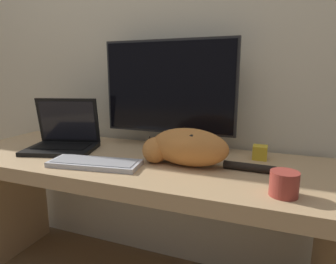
{
  "coord_description": "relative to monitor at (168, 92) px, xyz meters",
  "views": [
    {
      "loc": [
        0.6,
        -0.78,
        1.1
      ],
      "look_at": [
        0.19,
        0.28,
        0.86
      ],
      "focal_mm": 30.0,
      "sensor_mm": 36.0,
      "label": 1
    }
  ],
  "objects": [
    {
      "name": "wall_back",
      "position": [
        -0.11,
        0.17,
        0.29
      ],
      "size": [
        6.4,
        0.06,
        2.6
      ],
      "color": "beige",
      "rests_on": "ground_plane"
    },
    {
      "name": "desk",
      "position": [
        -0.11,
        -0.2,
        -0.43
      ],
      "size": [
        1.75,
        0.62,
        0.72
      ],
      "color": "tan",
      "rests_on": "ground_plane"
    },
    {
      "name": "monitor",
      "position": [
        0.0,
        0.0,
        0.0
      ],
      "size": [
        0.67,
        0.17,
        0.54
      ],
      "color": "#282828",
      "rests_on": "desk"
    },
    {
      "name": "laptop",
      "position": [
        -0.49,
        -0.2,
        -0.24
      ],
      "size": [
        0.37,
        0.32,
        0.25
      ],
      "rotation": [
        0.0,
        0.0,
        0.27
      ],
      "color": "black",
      "rests_on": "desk"
    },
    {
      "name": "external_keyboard",
      "position": [
        -0.19,
        -0.36,
        -0.28
      ],
      "size": [
        0.4,
        0.19,
        0.02
      ],
      "rotation": [
        0.0,
        0.0,
        0.14
      ],
      "color": "#BCBCC1",
      "rests_on": "desk"
    },
    {
      "name": "cat",
      "position": [
        0.16,
        -0.22,
        -0.21
      ],
      "size": [
        0.54,
        0.16,
        0.16
      ],
      "rotation": [
        0.0,
        0.0,
        -0.04
      ],
      "color": "#C67A38",
      "rests_on": "desk"
    },
    {
      "name": "coffee_mug",
      "position": [
        0.54,
        -0.4,
        -0.25
      ],
      "size": [
        0.09,
        0.09,
        0.08
      ],
      "color": "#9E382D",
      "rests_on": "desk"
    },
    {
      "name": "small_toy",
      "position": [
        0.45,
        -0.02,
        -0.26
      ],
      "size": [
        0.06,
        0.06,
        0.06
      ],
      "color": "gold",
      "rests_on": "desk"
    }
  ]
}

